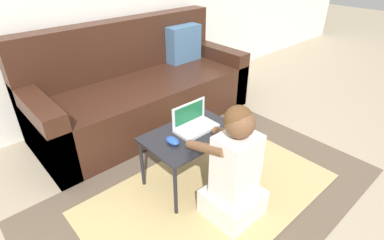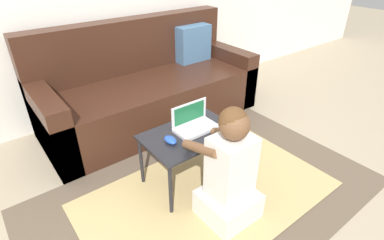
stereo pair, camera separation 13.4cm
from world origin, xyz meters
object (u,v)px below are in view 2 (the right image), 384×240
person_seated (230,173)px  couch (150,89)px  laptop_desk (190,139)px  computer_mouse (170,140)px  laptop (195,125)px

person_seated → couch: bearing=78.6°
laptop_desk → couch: bearing=75.1°
laptop_desk → computer_mouse: 0.17m
couch → laptop_desk: bearing=-104.9°
laptop → person_seated: 0.45m
computer_mouse → person_seated: 0.43m
couch → laptop_desk: 0.99m
couch → laptop: 0.96m
computer_mouse → person_seated: bearing=-69.9°
laptop → computer_mouse: bearing=-171.1°
laptop → person_seated: person_seated is taller
couch → computer_mouse: couch is taller
couch → laptop: couch is taller
computer_mouse → person_seated: (0.14, -0.39, -0.08)m
laptop_desk → laptop: 0.10m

